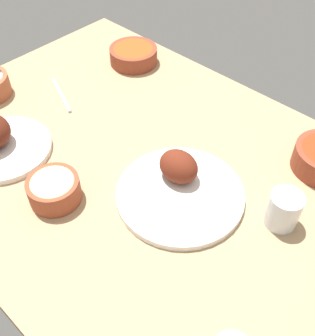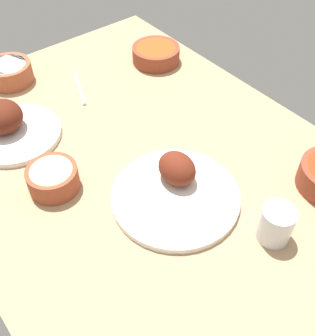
# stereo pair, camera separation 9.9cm
# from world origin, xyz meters

# --- Properties ---
(dining_table) EXTENTS (1.40, 0.90, 0.04)m
(dining_table) POSITION_xyz_m (0.00, 0.00, 0.02)
(dining_table) COLOR tan
(dining_table) RESTS_ON ground
(plate_far_side) EXTENTS (0.30, 0.30, 0.09)m
(plate_far_side) POSITION_xyz_m (0.08, -0.01, 0.06)
(plate_far_side) COLOR silver
(plate_far_side) RESTS_ON dining_table
(bowl_potatoes) EXTENTS (0.12, 0.12, 0.06)m
(bowl_potatoes) POSITION_xyz_m (-0.12, -0.22, 0.07)
(bowl_potatoes) COLOR brown
(bowl_potatoes) RESTS_ON dining_table
(bowl_soup) EXTENTS (0.15, 0.15, 0.05)m
(bowl_soup) POSITION_xyz_m (-0.40, 0.31, 0.07)
(bowl_soup) COLOR brown
(bowl_soup) RESTS_ON dining_table
(water_tumbler) EXTENTS (0.07, 0.07, 0.09)m
(water_tumbler) POSITION_xyz_m (0.30, 0.08, 0.08)
(water_tumbler) COLOR silver
(water_tumbler) RESTS_ON dining_table
(spoon_loose) EXTENTS (0.17, 0.07, 0.01)m
(spoon_loose) POSITION_xyz_m (-0.42, 0.03, 0.04)
(spoon_loose) COLOR silver
(spoon_loose) RESTS_ON dining_table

